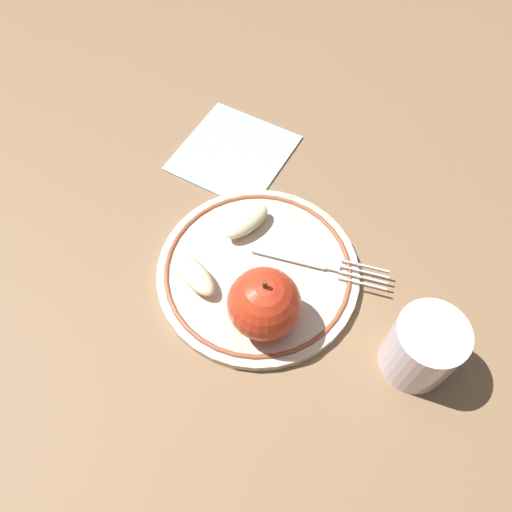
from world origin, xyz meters
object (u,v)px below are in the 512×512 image
at_px(apple_slice_front, 247,222).
at_px(fork, 315,263).
at_px(apple_slice_back, 195,275).
at_px(drinking_glass, 422,348).
at_px(napkin_folded, 234,152).
at_px(plate, 256,268).
at_px(apple_red_whole, 264,304).

relative_size(apple_slice_front, fork, 0.39).
xyz_separation_m(apple_slice_back, drinking_glass, (0.26, 0.01, 0.02)).
bearing_deg(napkin_folded, plate, -56.27).
distance_m(apple_slice_front, apple_slice_back, 0.10).
relative_size(apple_slice_back, fork, 0.39).
height_order(apple_red_whole, apple_slice_front, apple_red_whole).
height_order(plate, apple_red_whole, apple_red_whole).
relative_size(plate, fork, 1.46).
bearing_deg(apple_slice_front, plate, 59.87).
bearing_deg(plate, apple_red_whole, -58.81).
bearing_deg(drinking_glass, apple_slice_front, 161.35).
bearing_deg(apple_slice_back, napkin_folded, 130.77).
xyz_separation_m(apple_slice_front, apple_slice_back, (-0.02, -0.09, 0.00)).
bearing_deg(fork, apple_slice_front, 162.85).
relative_size(apple_slice_front, apple_slice_back, 1.00).
relative_size(plate, napkin_folded, 1.62).
bearing_deg(apple_red_whole, apple_slice_front, 123.37).
bearing_deg(napkin_folded, fork, -37.27).
relative_size(plate, apple_slice_front, 3.71).
height_order(drinking_glass, napkin_folded, drinking_glass).
bearing_deg(fork, plate, -162.89).
height_order(plate, apple_slice_front, apple_slice_front).
height_order(fork, drinking_glass, drinking_glass).
bearing_deg(apple_slice_front, napkin_folded, -123.52).
xyz_separation_m(apple_red_whole, drinking_glass, (0.17, 0.03, -0.01)).
relative_size(apple_red_whole, apple_slice_back, 1.36).
bearing_deg(apple_red_whole, plate, 121.19).
xyz_separation_m(plate, apple_slice_back, (-0.06, -0.05, 0.02)).
bearing_deg(apple_slice_back, fork, 59.81).
height_order(apple_slice_front, napkin_folded, apple_slice_front).
distance_m(plate, drinking_glass, 0.21).
bearing_deg(apple_slice_front, apple_slice_back, 9.68).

